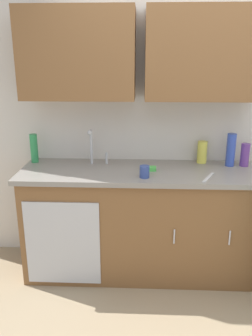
{
  "coord_description": "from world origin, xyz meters",
  "views": [
    {
      "loc": [
        -0.53,
        -2.06,
        1.84
      ],
      "look_at": [
        -0.65,
        0.55,
        1.0
      ],
      "focal_mm": 37.49,
      "sensor_mm": 36.0,
      "label": 1
    }
  ],
  "objects_px": {
    "bottle_water_short": "(34,148)",
    "bottle_soap": "(245,155)",
    "sink": "(94,170)",
    "bottle_dish_liquid": "(202,152)",
    "bottle_water_tall": "(231,150)",
    "sponge": "(149,169)",
    "cup_by_sink": "(144,172)",
    "knife_on_counter": "(208,177)"
  },
  "relations": [
    {
      "from": "bottle_water_short",
      "to": "bottle_soap",
      "type": "relative_size",
      "value": 1.29
    },
    {
      "from": "sink",
      "to": "bottle_dish_liquid",
      "type": "relative_size",
      "value": 2.61
    },
    {
      "from": "bottle_water_tall",
      "to": "bottle_dish_liquid",
      "type": "bearing_deg",
      "value": 160.09
    },
    {
      "from": "sink",
      "to": "sponge",
      "type": "relative_size",
      "value": 4.55
    },
    {
      "from": "bottle_soap",
      "to": "bottle_dish_liquid",
      "type": "height_order",
      "value": "bottle_soap"
    },
    {
      "from": "bottle_soap",
      "to": "cup_by_sink",
      "type": "xyz_separation_m",
      "value": [
        -0.85,
        -0.34,
        -0.05
      ]
    },
    {
      "from": "bottle_dish_liquid",
      "to": "sponge",
      "type": "bearing_deg",
      "value": -152.9
    },
    {
      "from": "bottle_soap",
      "to": "knife_on_counter",
      "type": "height_order",
      "value": "bottle_soap"
    },
    {
      "from": "knife_on_counter",
      "to": "sink",
      "type": "bearing_deg",
      "value": 105.43
    },
    {
      "from": "knife_on_counter",
      "to": "sponge",
      "type": "relative_size",
      "value": 2.18
    },
    {
      "from": "sink",
      "to": "bottle_water_tall",
      "type": "bearing_deg",
      "value": 6.73
    },
    {
      "from": "sink",
      "to": "bottle_water_tall",
      "type": "distance_m",
      "value": 1.17
    },
    {
      "from": "cup_by_sink",
      "to": "sponge",
      "type": "bearing_deg",
      "value": 77.24
    },
    {
      "from": "knife_on_counter",
      "to": "sponge",
      "type": "xyz_separation_m",
      "value": [
        -0.45,
        0.16,
        0.01
      ]
    },
    {
      "from": "bottle_water_short",
      "to": "bottle_soap",
      "type": "xyz_separation_m",
      "value": [
        1.82,
        -0.03,
        -0.03
      ]
    },
    {
      "from": "sink",
      "to": "bottle_dish_liquid",
      "type": "xyz_separation_m",
      "value": [
        0.93,
        0.22,
        0.11
      ]
    },
    {
      "from": "bottle_water_short",
      "to": "bottle_soap",
      "type": "height_order",
      "value": "bottle_water_short"
    },
    {
      "from": "knife_on_counter",
      "to": "bottle_soap",
      "type": "bearing_deg",
      "value": -21.16
    },
    {
      "from": "bottle_dish_liquid",
      "to": "cup_by_sink",
      "type": "relative_size",
      "value": 2.04
    },
    {
      "from": "bottle_dish_liquid",
      "to": "cup_by_sink",
      "type": "xyz_separation_m",
      "value": [
        -0.51,
        -0.42,
        -0.05
      ]
    },
    {
      "from": "bottle_water_tall",
      "to": "cup_by_sink",
      "type": "height_order",
      "value": "bottle_water_tall"
    },
    {
      "from": "cup_by_sink",
      "to": "knife_on_counter",
      "type": "bearing_deg",
      "value": 2.23
    },
    {
      "from": "bottle_soap",
      "to": "bottle_water_tall",
      "type": "bearing_deg",
      "value": -179.16
    },
    {
      "from": "sink",
      "to": "knife_on_counter",
      "type": "relative_size",
      "value": 2.08
    },
    {
      "from": "cup_by_sink",
      "to": "bottle_water_tall",
      "type": "bearing_deg",
      "value": 24.89
    },
    {
      "from": "bottle_water_tall",
      "to": "bottle_soap",
      "type": "relative_size",
      "value": 1.43
    },
    {
      "from": "bottle_soap",
      "to": "bottle_water_short",
      "type": "bearing_deg",
      "value": 179.06
    },
    {
      "from": "bottle_soap",
      "to": "cup_by_sink",
      "type": "relative_size",
      "value": 2.07
    },
    {
      "from": "bottle_water_tall",
      "to": "bottle_water_short",
      "type": "bearing_deg",
      "value": 178.93
    },
    {
      "from": "bottle_water_short",
      "to": "sponge",
      "type": "distance_m",
      "value": 1.03
    },
    {
      "from": "bottle_water_tall",
      "to": "sponge",
      "type": "distance_m",
      "value": 0.72
    },
    {
      "from": "bottle_dish_liquid",
      "to": "knife_on_counter",
      "type": "xyz_separation_m",
      "value": [
        -0.01,
        -0.4,
        -0.09
      ]
    },
    {
      "from": "bottle_dish_liquid",
      "to": "knife_on_counter",
      "type": "bearing_deg",
      "value": -91.65
    },
    {
      "from": "bottle_water_short",
      "to": "sink",
      "type": "bearing_deg",
      "value": -16.94
    },
    {
      "from": "sponge",
      "to": "bottle_dish_liquid",
      "type": "bearing_deg",
      "value": 27.1
    },
    {
      "from": "sink",
      "to": "bottle_soap",
      "type": "height_order",
      "value": "sink"
    },
    {
      "from": "bottle_water_short",
      "to": "bottle_water_tall",
      "type": "relative_size",
      "value": 0.9
    },
    {
      "from": "bottle_soap",
      "to": "cup_by_sink",
      "type": "height_order",
      "value": "bottle_soap"
    },
    {
      "from": "bottle_water_tall",
      "to": "knife_on_counter",
      "type": "relative_size",
      "value": 1.17
    },
    {
      "from": "bottle_soap",
      "to": "sponge",
      "type": "bearing_deg",
      "value": -168.83
    },
    {
      "from": "sink",
      "to": "cup_by_sink",
      "type": "xyz_separation_m",
      "value": [
        0.42,
        -0.2,
        0.06
      ]
    },
    {
      "from": "bottle_water_short",
      "to": "bottle_dish_liquid",
      "type": "relative_size",
      "value": 1.31
    }
  ]
}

